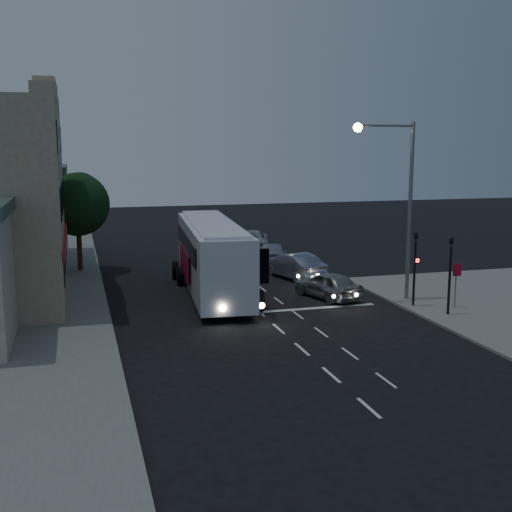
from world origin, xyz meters
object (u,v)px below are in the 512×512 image
object	(u,v)px
car_sedan_a	(294,266)
streetlight	(399,190)
car_suv	(328,285)
car_sedan_c	(250,241)
regulatory_sign	(456,278)
traffic_signal_side	(450,266)
traffic_signal_main	(415,260)
car_sedan_b	(272,254)
street_tree	(77,202)
tour_bus	(212,255)

from	to	relation	value
car_sedan_a	streetlight	size ratio (longest dim) A/B	0.53
car_suv	car_sedan_c	bearing A→B (deg)	-106.97
streetlight	regulatory_sign	bearing A→B (deg)	-51.25
car_suv	car_sedan_a	xyz separation A→B (m)	(-0.02, 5.49, 0.06)
car_sedan_c	regulatory_sign	size ratio (longest dim) A/B	2.71
traffic_signal_side	streetlight	bearing A→B (deg)	105.70
car_sedan_a	regulatory_sign	xyz separation A→B (m)	(5.04, -9.53, 0.81)
car_sedan_c	traffic_signal_main	distance (m)	19.49
car_sedan_a	car_sedan_b	bearing A→B (deg)	-107.29
car_suv	traffic_signal_main	xyz separation A→B (m)	(3.33, -3.02, 1.70)
car_sedan_b	regulatory_sign	bearing A→B (deg)	127.38
car_suv	traffic_signal_main	distance (m)	4.80
car_sedan_c	street_tree	xyz separation A→B (m)	(-12.68, -4.92, 3.67)
traffic_signal_main	street_tree	size ratio (longest dim) A/B	0.66
street_tree	traffic_signal_side	bearing A→B (deg)	-44.50
tour_bus	car_sedan_c	bearing A→B (deg)	71.36
tour_bus	car_sedan_a	xyz separation A→B (m)	(5.59, 2.67, -1.35)
car_sedan_c	regulatory_sign	bearing A→B (deg)	119.34
tour_bus	car_sedan_a	bearing A→B (deg)	30.45
car_sedan_a	streetlight	bearing A→B (deg)	97.72
car_suv	car_sedan_b	size ratio (longest dim) A/B	0.86
car_sedan_b	street_tree	bearing A→B (deg)	14.15
car_sedan_c	traffic_signal_side	size ratio (longest dim) A/B	1.45
car_sedan_b	car_sedan_c	world-z (taller)	car_sedan_c
regulatory_sign	streetlight	xyz separation A→B (m)	(-1.96, 2.44, 4.14)
car_sedan_c	street_tree	bearing A→B (deg)	37.11
car_sedan_a	traffic_signal_side	world-z (taller)	traffic_signal_side
car_sedan_c	streetlight	size ratio (longest dim) A/B	0.66
car_suv	regulatory_sign	xyz separation A→B (m)	(5.03, -4.04, 0.87)
regulatory_sign	streetlight	distance (m)	5.18
car_suv	traffic_signal_side	world-z (taller)	traffic_signal_side
traffic_signal_main	street_tree	bearing A→B (deg)	137.97
regulatory_sign	streetlight	bearing A→B (deg)	128.75
regulatory_sign	car_sedan_b	bearing A→B (deg)	108.96
tour_bus	street_tree	xyz separation A→B (m)	(-6.87, 8.41, 2.37)
traffic_signal_main	streetlight	distance (m)	3.61
car_sedan_a	car_sedan_c	distance (m)	10.66
car_sedan_b	regulatory_sign	distance (m)	15.17
street_tree	traffic_signal_main	bearing A→B (deg)	-42.03
car_suv	car_sedan_a	size ratio (longest dim) A/B	0.89
tour_bus	car_suv	bearing A→B (deg)	-21.73
car_suv	street_tree	bearing A→B (deg)	-58.24
car_sedan_b	streetlight	size ratio (longest dim) A/B	0.55
car_suv	traffic_signal_main	world-z (taller)	traffic_signal_main
tour_bus	car_sedan_c	xyz separation A→B (m)	(5.81, 13.33, -1.30)
car_sedan_a	traffic_signal_main	distance (m)	9.29
streetlight	street_tree	xyz separation A→B (m)	(-15.55, 12.82, -1.23)
car_sedan_a	car_sedan_c	world-z (taller)	car_sedan_c
car_sedan_c	traffic_signal_side	world-z (taller)	traffic_signal_side
car_suv	regulatory_sign	size ratio (longest dim) A/B	1.93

